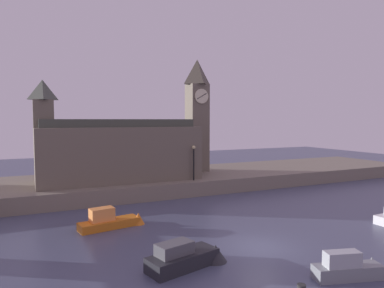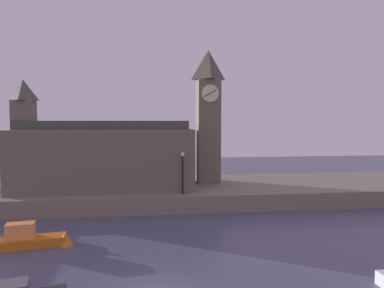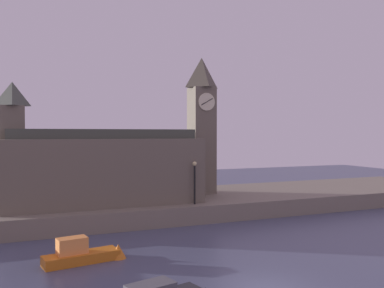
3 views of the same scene
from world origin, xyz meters
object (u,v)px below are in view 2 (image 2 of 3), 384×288
(clock_tower, at_px, (208,114))
(streetlamp, at_px, (183,168))
(parliament_hall, at_px, (101,155))
(boat_patrol_orange, at_px, (36,239))

(clock_tower, distance_m, streetlamp, 8.13)
(parliament_hall, distance_m, boat_patrol_orange, 12.19)
(streetlamp, xyz_separation_m, boat_patrol_orange, (-9.86, -7.54, -3.30))
(parliament_hall, bearing_deg, clock_tower, 11.76)
(parliament_hall, xyz_separation_m, streetlamp, (7.24, -3.63, -0.83))
(clock_tower, xyz_separation_m, boat_patrol_orange, (-13.07, -13.35, -8.00))
(parliament_hall, height_order, boat_patrol_orange, parliament_hall)
(streetlamp, bearing_deg, parliament_hall, 153.36)
(boat_patrol_orange, bearing_deg, streetlamp, 37.41)
(clock_tower, xyz_separation_m, parliament_hall, (-10.45, -2.18, -3.87))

